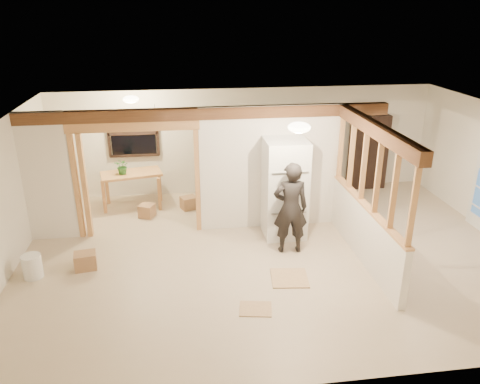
{
  "coord_description": "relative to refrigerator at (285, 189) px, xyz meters",
  "views": [
    {
      "loc": [
        -1.59,
        -7.46,
        4.23
      ],
      "look_at": [
        -0.51,
        0.4,
        1.08
      ],
      "focal_mm": 35.0,
      "sensor_mm": 36.0,
      "label": 1
    }
  ],
  "objects": [
    {
      "name": "floor",
      "position": [
        -0.41,
        -0.75,
        -0.97
      ],
      "size": [
        9.0,
        6.5,
        0.01
      ],
      "primitive_type": "cube",
      "color": "#BDA88C",
      "rests_on": "ground"
    },
    {
      "name": "ceiling",
      "position": [
        -0.41,
        -0.75,
        1.53
      ],
      "size": [
        9.0,
        6.5,
        0.01
      ],
      "primitive_type": "cube",
      "color": "white"
    },
    {
      "name": "wall_back",
      "position": [
        -0.41,
        2.5,
        0.28
      ],
      "size": [
        9.0,
        0.01,
        2.5
      ],
      "primitive_type": "cube",
      "color": "silver",
      "rests_on": "floor"
    },
    {
      "name": "wall_front",
      "position": [
        -0.41,
        -4.0,
        0.28
      ],
      "size": [
        9.0,
        0.01,
        2.5
      ],
      "primitive_type": "cube",
      "color": "silver",
      "rests_on": "floor"
    },
    {
      "name": "wall_left",
      "position": [
        -4.91,
        -0.75,
        0.28
      ],
      "size": [
        0.01,
        6.5,
        2.5
      ],
      "primitive_type": "cube",
      "color": "silver",
      "rests_on": "floor"
    },
    {
      "name": "partition_left_stub",
      "position": [
        -4.46,
        0.45,
        0.28
      ],
      "size": [
        0.9,
        0.12,
        2.5
      ],
      "primitive_type": "cube",
      "color": "silver",
      "rests_on": "floor"
    },
    {
      "name": "partition_center",
      "position": [
        -0.21,
        0.45,
        0.28
      ],
      "size": [
        2.8,
        0.12,
        2.5
      ],
      "primitive_type": "cube",
      "color": "silver",
      "rests_on": "floor"
    },
    {
      "name": "doorway_frame",
      "position": [
        -2.81,
        0.45,
        0.13
      ],
      "size": [
        2.46,
        0.14,
        2.2
      ],
      "primitive_type": "cube",
      "color": "tan",
      "rests_on": "floor"
    },
    {
      "name": "header_beam_back",
      "position": [
        -1.41,
        0.45,
        1.41
      ],
      "size": [
        7.0,
        0.18,
        0.22
      ],
      "primitive_type": "cube",
      "color": "brown",
      "rests_on": "ceiling"
    },
    {
      "name": "header_beam_right",
      "position": [
        1.19,
        -1.15,
        1.41
      ],
      "size": [
        0.18,
        3.3,
        0.22
      ],
      "primitive_type": "cube",
      "color": "brown",
      "rests_on": "ceiling"
    },
    {
      "name": "pony_wall",
      "position": [
        1.19,
        -1.15,
        -0.47
      ],
      "size": [
        0.12,
        3.2,
        1.0
      ],
      "primitive_type": "cube",
      "color": "silver",
      "rests_on": "floor"
    },
    {
      "name": "stud_partition",
      "position": [
        1.19,
        -1.15,
        0.69
      ],
      "size": [
        0.14,
        3.2,
        1.32
      ],
      "primitive_type": "cube",
      "color": "tan",
      "rests_on": "pony_wall"
    },
    {
      "name": "window_back",
      "position": [
        -3.01,
        2.42,
        0.58
      ],
      "size": [
        1.12,
        0.1,
        1.1
      ],
      "primitive_type": "cube",
      "color": "black",
      "rests_on": "wall_back"
    },
    {
      "name": "ceiling_dome_main",
      "position": [
        -0.11,
        -1.25,
        1.51
      ],
      "size": [
        0.36,
        0.36,
        0.16
      ],
      "primitive_type": "ellipsoid",
      "color": "#FFEABF",
      "rests_on": "ceiling"
    },
    {
      "name": "ceiling_dome_util",
      "position": [
        -2.91,
        1.55,
        1.51
      ],
      "size": [
        0.32,
        0.32,
        0.14
      ],
      "primitive_type": "ellipsoid",
      "color": "#FFEABF",
      "rests_on": "ceiling"
    },
    {
      "name": "hanging_bulb",
      "position": [
        -2.41,
        0.85,
        1.21
      ],
      "size": [
        0.07,
        0.07,
        0.07
      ],
      "primitive_type": "ellipsoid",
      "color": "#FFD88C",
      "rests_on": "ceiling"
    },
    {
      "name": "refrigerator",
      "position": [
        0.0,
        0.0,
        0.0
      ],
      "size": [
        0.8,
        0.77,
        1.93
      ],
      "primitive_type": "cube",
      "color": "white",
      "rests_on": "floor"
    },
    {
      "name": "woman",
      "position": [
        -0.05,
        -0.7,
        -0.1
      ],
      "size": [
        0.66,
        0.45,
        1.73
      ],
      "primitive_type": "imported",
      "rotation": [
        0.0,
        0.0,
        3.07
      ],
      "color": "#262324",
      "rests_on": "floor"
    },
    {
      "name": "work_table",
      "position": [
        -3.06,
        1.79,
        -0.56
      ],
      "size": [
        1.41,
        0.91,
        0.82
      ],
      "primitive_type": "cube",
      "rotation": [
        0.0,
        0.0,
        0.21
      ],
      "color": "tan",
      "rests_on": "floor"
    },
    {
      "name": "potted_plant",
      "position": [
        -3.22,
        1.73,
        0.03
      ],
      "size": [
        0.4,
        0.38,
        0.36
      ],
      "primitive_type": "imported",
      "rotation": [
        0.0,
        0.0,
        -0.4
      ],
      "color": "#38742C",
      "rests_on": "work_table"
    },
    {
      "name": "shop_vac",
      "position": [
        -4.35,
        0.84,
        -0.63
      ],
      "size": [
        0.58,
        0.58,
        0.68
      ],
      "primitive_type": "cylinder",
      "rotation": [
        0.0,
        0.0,
        0.12
      ],
      "color": "#B81212",
      "rests_on": "floor"
    },
    {
      "name": "bookshelf",
      "position": [
        2.62,
        2.27,
        -0.05
      ],
      "size": [
        0.92,
        0.31,
        1.83
      ],
      "primitive_type": "cube",
      "color": "black",
      "rests_on": "floor"
    },
    {
      "name": "bucket",
      "position": [
        -4.51,
        -1.02,
        -0.76
      ],
      "size": [
        0.41,
        0.41,
        0.41
      ],
      "primitive_type": "cylinder",
      "rotation": [
        0.0,
        0.0,
        -0.37
      ],
      "color": "white",
      "rests_on": "floor"
    },
    {
      "name": "box_util_a",
      "position": [
        -1.83,
        1.51,
        -0.83
      ],
      "size": [
        0.41,
        0.38,
        0.28
      ],
      "primitive_type": "cube",
      "rotation": [
        0.0,
        0.0,
        0.38
      ],
      "color": "#A2754E",
      "rests_on": "floor"
    },
    {
      "name": "box_util_b",
      "position": [
        -2.74,
        1.2,
        -0.83
      ],
      "size": [
        0.39,
        0.39,
        0.28
      ],
      "primitive_type": "cube",
      "rotation": [
        0.0,
        0.0,
        -0.42
      ],
      "color": "#A2754E",
      "rests_on": "floor"
    },
    {
      "name": "box_front",
      "position": [
        -3.69,
        -0.85,
        -0.82
      ],
      "size": [
        0.4,
        0.35,
        0.29
      ],
      "primitive_type": "cube",
      "rotation": [
        0.0,
        0.0,
        0.15
      ],
      "color": "#A2754E",
      "rests_on": "floor"
    },
    {
      "name": "floor_panel_near",
      "position": [
        -0.26,
        -1.65,
        -0.96
      ],
      "size": [
        0.67,
        0.67,
        0.02
      ],
      "primitive_type": "cube",
      "rotation": [
        0.0,
        0.0,
        -0.12
      ],
      "color": "tan",
      "rests_on": "floor"
    },
    {
      "name": "floor_panel_far",
      "position": [
        -0.96,
        -2.42,
        -0.96
      ],
      "size": [
        0.54,
        0.46,
        0.02
      ],
      "primitive_type": "cube",
      "rotation": [
        0.0,
        0.0,
        -0.17
      ],
      "color": "tan",
      "rests_on": "floor"
    }
  ]
}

